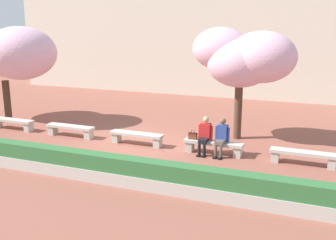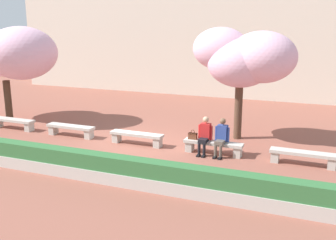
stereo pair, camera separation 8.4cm
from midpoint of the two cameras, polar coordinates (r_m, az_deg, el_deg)
ground_plane at (r=14.66m, az=-4.72°, el=-3.57°), size 100.00×100.00×0.00m
building_facade at (r=25.88m, az=7.88°, el=12.17°), size 28.00×4.00×7.42m
stone_bench_west_end at (r=17.89m, az=-21.77°, el=-0.31°), size 2.05×0.43×0.45m
stone_bench_near_west at (r=16.05m, az=-14.14°, el=-1.27°), size 2.05×0.43×0.45m
stone_bench_center at (r=14.57m, az=-4.74°, el=-2.41°), size 2.05×0.43×0.45m
stone_bench_near_east at (r=13.56m, az=6.42°, el=-3.67°), size 2.05×0.43×0.45m
stone_bench_east_end at (r=13.15m, az=18.84°, el=-4.91°), size 2.05×0.43×0.45m
person_seated_left at (r=13.48m, az=5.19°, el=-2.03°), size 0.51×0.69×1.29m
person_seated_right at (r=13.33m, az=7.60°, el=-2.27°), size 0.51×0.70×1.29m
handbag at (r=13.69m, az=3.45°, el=-2.27°), size 0.30×0.15×0.34m
cherry_tree_main at (r=15.08m, az=10.80°, el=8.90°), size 3.93×2.39×4.25m
cherry_tree_secondary at (r=19.05m, az=-22.57°, el=9.04°), size 4.89×3.15×4.28m
planter_hedge_foreground at (r=11.68m, az=-12.43°, el=-6.41°), size 16.00×0.50×0.80m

